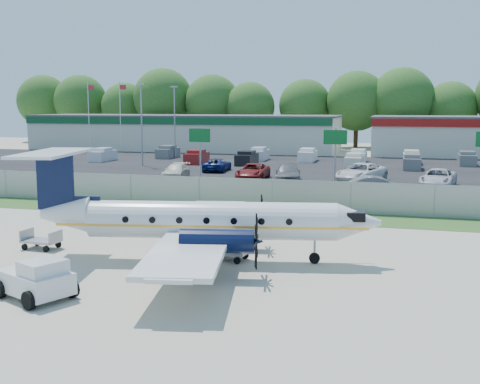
% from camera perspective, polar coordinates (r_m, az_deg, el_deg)
% --- Properties ---
extents(ground, '(170.00, 170.00, 0.00)m').
position_cam_1_polar(ground, '(25.88, -3.51, -6.90)').
color(ground, '#B4AD98').
rests_on(ground, ground).
extents(grass_verge, '(170.00, 4.00, 0.02)m').
position_cam_1_polar(grass_verge, '(37.16, 2.43, -2.21)').
color(grass_verge, '#2D561E').
rests_on(grass_verge, ground).
extents(access_road, '(170.00, 8.00, 0.02)m').
position_cam_1_polar(access_road, '(43.92, 4.46, -0.59)').
color(access_road, black).
rests_on(access_road, ground).
extents(parking_lot, '(170.00, 32.00, 0.02)m').
position_cam_1_polar(parking_lot, '(64.51, 7.96, 2.19)').
color(parking_lot, black).
rests_on(parking_lot, ground).
extents(perimeter_fence, '(120.00, 0.06, 1.99)m').
position_cam_1_polar(perimeter_fence, '(38.93, 3.09, -0.25)').
color(perimeter_fence, gray).
rests_on(perimeter_fence, ground).
extents(building_west, '(46.40, 12.40, 5.24)m').
position_cam_1_polar(building_west, '(91.52, -5.33, 5.66)').
color(building_west, beige).
rests_on(building_west, ground).
extents(sign_left, '(1.80, 0.26, 5.00)m').
position_cam_1_polar(sign_left, '(49.34, -3.82, 4.60)').
color(sign_left, gray).
rests_on(sign_left, ground).
extents(sign_mid, '(1.80, 0.26, 5.00)m').
position_cam_1_polar(sign_mid, '(46.93, 9.02, 4.32)').
color(sign_mid, gray).
rests_on(sign_mid, ground).
extents(flagpole_west, '(1.06, 0.12, 10.00)m').
position_cam_1_polar(flagpole_west, '(90.11, -14.12, 7.32)').
color(flagpole_west, silver).
rests_on(flagpole_west, ground).
extents(flagpole_east, '(1.06, 0.12, 10.00)m').
position_cam_1_polar(flagpole_east, '(87.78, -11.25, 7.39)').
color(flagpole_east, silver).
rests_on(flagpole_east, ground).
extents(light_pole_nw, '(0.90, 0.35, 9.09)m').
position_cam_1_polar(light_pole_nw, '(67.75, -9.32, 6.88)').
color(light_pole_nw, gray).
rests_on(light_pole_nw, ground).
extents(light_pole_sw, '(0.90, 0.35, 9.09)m').
position_cam_1_polar(light_pole_sw, '(76.96, -6.22, 7.09)').
color(light_pole_sw, gray).
rests_on(light_pole_sw, ground).
extents(tree_line, '(112.00, 6.00, 14.00)m').
position_cam_1_polar(tree_line, '(98.21, 10.50, 4.19)').
color(tree_line, '#285418').
rests_on(tree_line, ground).
extents(aircraft, '(15.56, 15.26, 4.75)m').
position_cam_1_polar(aircraft, '(26.02, -3.43, -2.67)').
color(aircraft, silver).
rests_on(aircraft, ground).
extents(pushback_tug, '(3.13, 2.81, 1.44)m').
position_cam_1_polar(pushback_tug, '(22.49, -18.67, -7.86)').
color(pushback_tug, silver).
rests_on(pushback_tug, ground).
extents(baggage_cart_near, '(1.84, 1.23, 0.91)m').
position_cam_1_polar(baggage_cart_near, '(26.48, -1.11, -5.59)').
color(baggage_cart_near, gray).
rests_on(baggage_cart_near, ground).
extents(baggage_cart_far, '(1.76, 1.13, 0.90)m').
position_cam_1_polar(baggage_cart_far, '(30.03, -18.32, -4.36)').
color(baggage_cart_far, gray).
rests_on(baggage_cart_far, ground).
extents(cone_starboard_wing, '(0.41, 0.41, 0.58)m').
position_cam_1_polar(cone_starboard_wing, '(33.52, 7.10, -2.96)').
color(cone_starboard_wing, red).
rests_on(cone_starboard_wing, ground).
extents(road_car_west, '(5.55, 3.09, 1.47)m').
position_cam_1_polar(road_car_west, '(51.83, -20.09, 0.27)').
color(road_car_west, maroon).
rests_on(road_car_west, ground).
extents(road_car_mid, '(5.00, 2.52, 1.57)m').
position_cam_1_polar(road_car_mid, '(45.13, 11.63, -0.52)').
color(road_car_mid, '#595B5E').
rests_on(road_car_mid, ground).
extents(parked_car_a, '(2.29, 4.71, 1.32)m').
position_cam_1_polar(parked_car_a, '(56.11, -6.08, 1.31)').
color(parked_car_a, beige).
rests_on(parked_car_a, ground).
extents(parked_car_b, '(2.57, 5.33, 1.46)m').
position_cam_1_polar(parked_car_b, '(54.92, 1.23, 1.20)').
color(parked_car_b, maroon).
rests_on(parked_car_b, ground).
extents(parked_car_c, '(3.12, 5.64, 1.55)m').
position_cam_1_polar(parked_car_c, '(53.36, 4.56, 0.97)').
color(parked_car_c, '#595B5E').
rests_on(parked_car_c, ground).
extents(parked_car_d, '(4.80, 6.63, 1.68)m').
position_cam_1_polar(parked_car_d, '(54.04, 11.40, 0.92)').
color(parked_car_d, silver).
rests_on(parked_car_d, ground).
extents(parked_car_e, '(3.45, 5.84, 1.52)m').
position_cam_1_polar(parked_car_e, '(52.33, 18.23, 0.43)').
color(parked_car_e, silver).
rests_on(parked_car_e, ground).
extents(parked_car_f, '(2.44, 4.86, 1.32)m').
position_cam_1_polar(parked_car_f, '(61.72, -2.17, 1.98)').
color(parked_car_f, navy).
rests_on(parked_car_f, ground).
extents(parked_car_g, '(2.50, 4.08, 1.30)m').
position_cam_1_polar(parked_car_g, '(58.99, 11.64, 1.52)').
color(parked_car_g, navy).
rests_on(parked_car_g, ground).
extents(far_parking_rows, '(56.00, 10.00, 1.60)m').
position_cam_1_polar(far_parking_rows, '(69.44, 8.49, 2.60)').
color(far_parking_rows, gray).
rests_on(far_parking_rows, ground).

